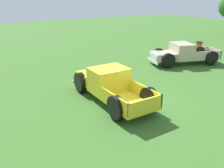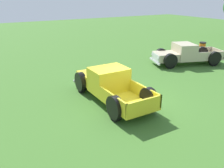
# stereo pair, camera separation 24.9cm
# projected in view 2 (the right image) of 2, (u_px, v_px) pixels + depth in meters

# --- Properties ---
(ground_plane) EXTENTS (80.00, 80.00, 0.00)m
(ground_plane) POSITION_uv_depth(u_px,v_px,m) (130.00, 102.00, 11.60)
(ground_plane) COLOR #3D6B28
(pickup_truck_foreground) EXTENTS (5.34, 2.09, 1.63)m
(pickup_truck_foreground) POSITION_uv_depth(u_px,v_px,m) (108.00, 84.00, 11.80)
(pickup_truck_foreground) COLOR yellow
(pickup_truck_foreground) RESTS_ON ground_plane
(pickup_truck_behind_right) EXTENTS (3.46, 5.50, 1.58)m
(pickup_truck_behind_right) POSITION_uv_depth(u_px,v_px,m) (183.00, 55.00, 17.62)
(pickup_truck_behind_right) COLOR #C6B793
(pickup_truck_behind_right) RESTS_ON ground_plane
(trash_can) EXTENTS (0.59, 0.59, 0.95)m
(trash_can) POSITION_uv_depth(u_px,v_px,m) (202.00, 47.00, 21.39)
(trash_can) COLOR orange
(trash_can) RESTS_ON ground_plane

